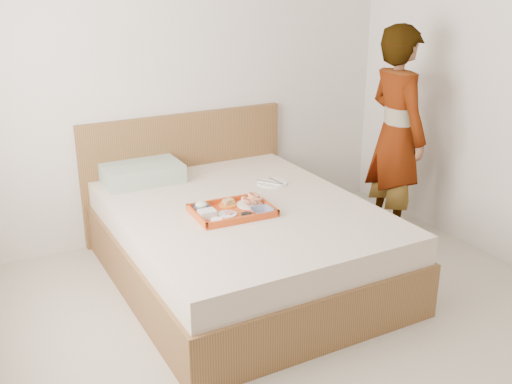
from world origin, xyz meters
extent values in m
cube|color=#BBB09E|center=(0.00, 0.00, 0.00)|extent=(3.50, 4.00, 0.01)
cube|color=silver|center=(0.00, 2.00, 1.30)|extent=(3.50, 0.01, 2.60)
cube|color=brown|center=(-0.03, 1.00, 0.27)|extent=(1.65, 2.00, 0.53)
cube|color=brown|center=(-0.03, 1.97, 0.47)|extent=(1.65, 0.06, 0.95)
cube|color=#97AD97|center=(-0.44, 1.78, 0.60)|extent=(0.56, 0.39, 0.13)
cube|color=#D34813|center=(-0.14, 0.91, 0.55)|extent=(0.51, 0.38, 0.04)
cylinder|color=white|center=(0.01, 0.96, 0.55)|extent=(0.18, 0.18, 0.01)
imported|color=#16213F|center=(0.01, 0.79, 0.56)|extent=(0.15, 0.15, 0.03)
cylinder|color=black|center=(-0.11, 0.78, 0.56)|extent=(0.08, 0.08, 0.03)
cylinder|color=white|center=(-0.19, 0.88, 0.55)|extent=(0.13, 0.13, 0.01)
cylinder|color=orange|center=(-0.12, 1.02, 0.55)|extent=(0.13, 0.13, 0.01)
imported|color=#16213F|center=(-0.30, 1.03, 0.56)|extent=(0.11, 0.11, 0.03)
cube|color=silver|center=(-0.32, 0.91, 0.57)|extent=(0.11, 0.09, 0.04)
cylinder|color=white|center=(-0.30, 0.80, 0.56)|extent=(0.08, 0.08, 0.03)
cylinder|color=white|center=(0.37, 1.28, 0.54)|extent=(0.27, 0.27, 0.01)
imported|color=beige|center=(1.33, 1.09, 0.82)|extent=(0.45, 0.63, 1.63)
camera|label=1|loc=(-1.69, -2.23, 1.97)|focal=41.88mm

